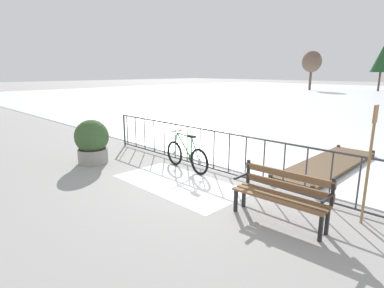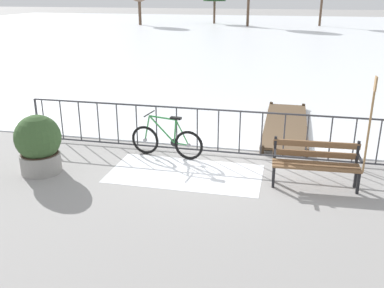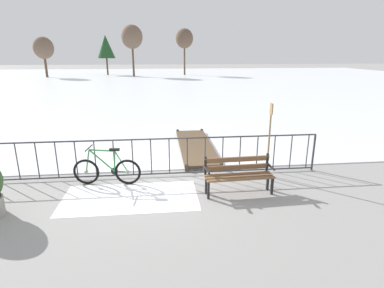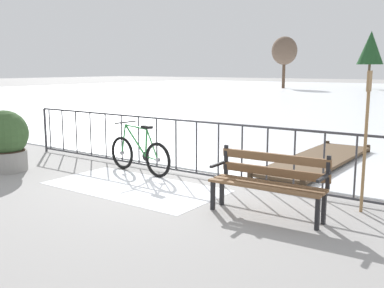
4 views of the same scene
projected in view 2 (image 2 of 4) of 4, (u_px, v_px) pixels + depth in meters
name	position (u px, v px, depth m)	size (l,w,h in m)	color
ground_plane	(218.00, 155.00, 9.73)	(160.00, 160.00, 0.00)	gray
frozen_pond	(275.00, 35.00, 35.77)	(80.00, 56.00, 0.03)	white
snow_patch	(185.00, 173.00, 8.72)	(3.09, 1.59, 0.01)	white
railing_fence	(218.00, 131.00, 9.54)	(9.06, 0.06, 1.07)	#38383D
bicycle_near_railing	(167.00, 141.00, 9.50)	(1.71, 0.52, 0.97)	black
park_bench	(316.00, 160.00, 8.04)	(1.62, 0.55, 0.89)	brown
planter_with_shrub	(39.00, 144.00, 8.60)	(0.92, 0.92, 1.21)	gray
oar_upright	(370.00, 119.00, 8.41)	(0.04, 0.16, 1.98)	#937047
wooden_dock	(286.00, 124.00, 11.53)	(1.10, 4.18, 0.20)	brown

